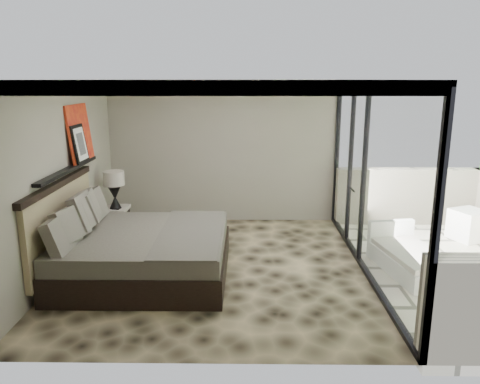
{
  "coord_description": "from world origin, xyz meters",
  "views": [
    {
      "loc": [
        0.46,
        -6.69,
        2.8
      ],
      "look_at": [
        0.37,
        0.4,
        1.09
      ],
      "focal_mm": 35.0,
      "sensor_mm": 36.0,
      "label": 1
    }
  ],
  "objects_px": {
    "table_lamp": "(114,185)",
    "lounger": "(410,259)",
    "ottoman": "(469,225)",
    "nightstand": "(115,221)",
    "bed": "(138,250)"
  },
  "relations": [
    {
      "from": "bed",
      "to": "table_lamp",
      "type": "relative_size",
      "value": 3.51
    },
    {
      "from": "ottoman",
      "to": "lounger",
      "type": "height_order",
      "value": "lounger"
    },
    {
      "from": "ottoman",
      "to": "nightstand",
      "type": "bearing_deg",
      "value": 178.37
    },
    {
      "from": "bed",
      "to": "ottoman",
      "type": "bearing_deg",
      "value": 16.5
    },
    {
      "from": "bed",
      "to": "nightstand",
      "type": "bearing_deg",
      "value": 114.97
    },
    {
      "from": "nightstand",
      "to": "table_lamp",
      "type": "xyz_separation_m",
      "value": [
        0.05,
        -0.05,
        0.7
      ]
    },
    {
      "from": "bed",
      "to": "nightstand",
      "type": "relative_size",
      "value": 4.72
    },
    {
      "from": "table_lamp",
      "to": "ottoman",
      "type": "relative_size",
      "value": 1.27
    },
    {
      "from": "bed",
      "to": "table_lamp",
      "type": "distance_m",
      "value": 2.03
    },
    {
      "from": "ottoman",
      "to": "bed",
      "type": "bearing_deg",
      "value": -163.5
    },
    {
      "from": "nightstand",
      "to": "ottoman",
      "type": "xyz_separation_m",
      "value": [
        6.42,
        -0.18,
        0.02
      ]
    },
    {
      "from": "table_lamp",
      "to": "lounger",
      "type": "height_order",
      "value": "table_lamp"
    },
    {
      "from": "lounger",
      "to": "ottoman",
      "type": "bearing_deg",
      "value": 33.43
    },
    {
      "from": "bed",
      "to": "ottoman",
      "type": "distance_m",
      "value": 5.81
    },
    {
      "from": "lounger",
      "to": "table_lamp",
      "type": "bearing_deg",
      "value": 151.8
    }
  ]
}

